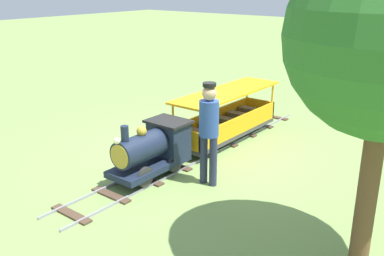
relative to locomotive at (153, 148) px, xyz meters
name	(u,v)px	position (x,y,z in m)	size (l,w,h in m)	color
ground_plane	(195,155)	(0.00, -1.10, -0.48)	(60.00, 60.00, 0.00)	#75934C
track	(199,153)	(0.00, -1.21, -0.47)	(0.73, 6.40, 0.04)	gray
locomotive	(153,148)	(0.00, 0.00, 0.00)	(0.69, 1.45, 0.97)	#192338
passenger_car	(227,120)	(0.00, -2.11, -0.06)	(0.79, 2.70, 0.97)	#3F3F3F
conductor_person	(209,126)	(-0.88, -0.31, 0.47)	(0.30, 0.30, 1.62)	#282D47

